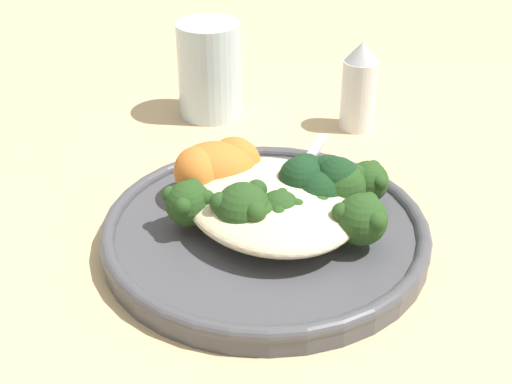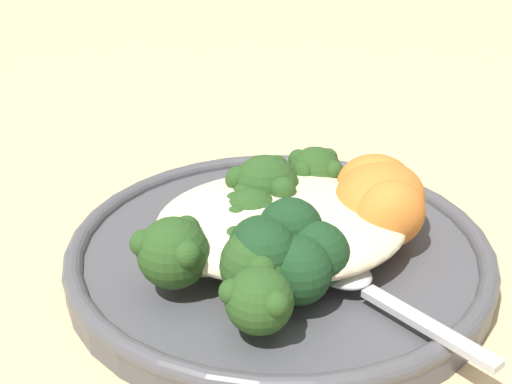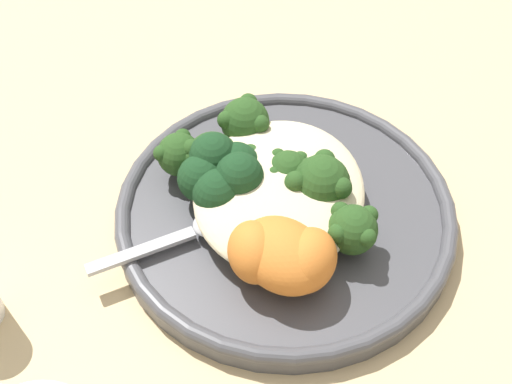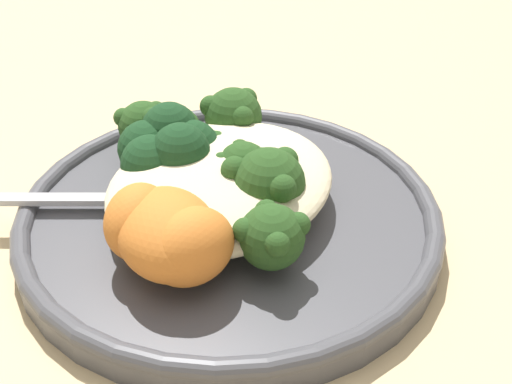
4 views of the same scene
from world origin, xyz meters
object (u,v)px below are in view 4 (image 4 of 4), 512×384
at_px(broccoli_stalk_1, 256,186).
at_px(kale_tuft, 168,148).
at_px(spoon, 122,197).
at_px(quinoa_mound, 221,183).
at_px(sweet_potato_chunk_2, 173,236).
at_px(broccoli_stalk_7, 149,142).
at_px(broccoli_stalk_0, 252,230).
at_px(broccoli_stalk_6, 171,144).
at_px(broccoli_stalk_2, 253,184).
at_px(sweet_potato_chunk_0, 139,222).
at_px(broccoli_stalk_5, 222,132).
at_px(plate, 229,219).
at_px(sweet_potato_chunk_1, 190,247).
at_px(broccoli_stalk_3, 234,173).
at_px(broccoli_stalk_4, 199,168).

distance_m(broccoli_stalk_1, kale_tuft, 0.07).
relative_size(broccoli_stalk_1, spoon, 0.80).
height_order(quinoa_mound, sweet_potato_chunk_2, sweet_potato_chunk_2).
relative_size(broccoli_stalk_7, kale_tuft, 1.42).
bearing_deg(broccoli_stalk_0, sweet_potato_chunk_2, -126.89).
bearing_deg(broccoli_stalk_1, broccoli_stalk_6, 139.38).
bearing_deg(quinoa_mound, broccoli_stalk_1, 95.57).
distance_m(broccoli_stalk_2, sweet_potato_chunk_0, 0.08).
relative_size(broccoli_stalk_0, broccoli_stalk_2, 1.72).
bearing_deg(spoon, kale_tuft, -133.06).
bearing_deg(broccoli_stalk_5, sweet_potato_chunk_0, -176.78).
bearing_deg(plate, sweet_potato_chunk_2, 9.60).
bearing_deg(sweet_potato_chunk_1, plate, -159.85).
height_order(plate, sweet_potato_chunk_1, sweet_potato_chunk_1).
xyz_separation_m(broccoli_stalk_0, broccoli_stalk_3, (-0.04, -0.04, -0.00)).
xyz_separation_m(quinoa_mound, broccoli_stalk_3, (-0.01, 0.00, 0.00)).
distance_m(broccoli_stalk_0, broccoli_stalk_1, 0.04).
bearing_deg(quinoa_mound, kale_tuft, -94.72).
bearing_deg(broccoli_stalk_6, broccoli_stalk_3, -127.70).
height_order(sweet_potato_chunk_0, spoon, sweet_potato_chunk_0).
relative_size(broccoli_stalk_0, spoon, 1.09).
bearing_deg(broccoli_stalk_5, kale_tuft, 156.25).
height_order(broccoli_stalk_0, broccoli_stalk_1, broccoli_stalk_1).
bearing_deg(broccoli_stalk_2, spoon, 170.32).
xyz_separation_m(broccoli_stalk_4, sweet_potato_chunk_0, (0.07, 0.02, 0.01)).
bearing_deg(broccoli_stalk_1, sweet_potato_chunk_1, -118.21).
distance_m(broccoli_stalk_5, broccoli_stalk_6, 0.04).
bearing_deg(spoon, broccoli_stalk_5, -135.82).
distance_m(quinoa_mound, broccoli_stalk_6, 0.05).
relative_size(quinoa_mound, broccoli_stalk_5, 1.17).
xyz_separation_m(kale_tuft, spoon, (0.04, -0.01, -0.02)).
bearing_deg(broccoli_stalk_0, kale_tuft, 162.18).
relative_size(quinoa_mound, broccoli_stalk_7, 1.61).
xyz_separation_m(broccoli_stalk_5, sweet_potato_chunk_2, (0.11, 0.05, 0.00)).
distance_m(broccoli_stalk_5, sweet_potato_chunk_2, 0.12).
height_order(broccoli_stalk_0, broccoli_stalk_5, broccoli_stalk_5).
relative_size(broccoli_stalk_5, spoon, 1.14).
height_order(plate, quinoa_mound, quinoa_mound).
height_order(plate, broccoli_stalk_2, broccoli_stalk_2).
bearing_deg(broccoli_stalk_5, spoon, 158.69).
distance_m(broccoli_stalk_7, kale_tuft, 0.03).
distance_m(plate, broccoli_stalk_0, 0.05).
bearing_deg(sweet_potato_chunk_2, broccoli_stalk_6, -138.83).
bearing_deg(sweet_potato_chunk_2, broccoli_stalk_7, -130.97).
xyz_separation_m(broccoli_stalk_4, spoon, (0.04, -0.03, -0.01)).
height_order(broccoli_stalk_0, broccoli_stalk_4, broccoli_stalk_0).
height_order(broccoli_stalk_2, broccoli_stalk_7, broccoli_stalk_7).
bearing_deg(broccoli_stalk_3, broccoli_stalk_7, 121.56).
bearing_deg(sweet_potato_chunk_1, broccoli_stalk_2, -170.98).
xyz_separation_m(plate, broccoli_stalk_1, (-0.00, 0.02, 0.03)).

